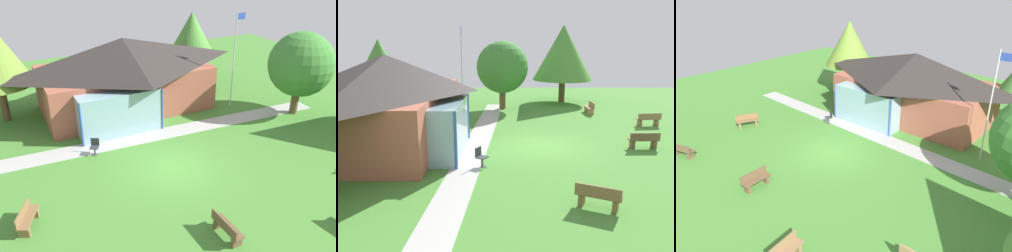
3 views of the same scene
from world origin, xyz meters
TOP-DOWN VIEW (x-y plane):
  - ground_plane at (0.00, 0.00)m, footprint 44.00×44.00m
  - pavilion at (0.43, 7.81)m, footprint 11.48×7.47m
  - footpath at (0.00, 3.39)m, footprint 22.99×2.41m
  - flagpole at (6.86, 4.91)m, footprint 0.64×0.08m
  - bench_front_right at (4.32, -7.13)m, footprint 0.60×1.54m
  - bench_mid_left at (-6.95, -1.22)m, footprint 1.03×1.55m
  - bench_front_left at (-6.10, -6.12)m, footprint 1.56×0.88m
  - bench_front_center at (-0.42, -5.09)m, footprint 0.49×1.51m
  - patio_chair_west at (-3.08, 2.91)m, footprint 0.60×0.60m
  - tree_behind_pavilion_left at (-6.82, 9.39)m, footprint 4.12×4.12m

SIDE VIEW (x-z plane):
  - ground_plane at x=0.00m, z-range 0.00..0.00m
  - footpath at x=0.00m, z-range 0.00..0.03m
  - bench_front_right at x=4.32m, z-range -0.02..0.82m
  - bench_mid_left at x=-6.95m, z-range -0.02..0.82m
  - bench_front_left at x=-6.10m, z-range -0.02..0.82m
  - bench_front_center at x=-0.42m, z-range -0.02..0.82m
  - patio_chair_west at x=-3.08m, z-range -0.01..0.85m
  - pavilion at x=0.43m, z-range 0.09..4.72m
  - flagpole at x=6.86m, z-range 0.30..6.54m
  - tree_behind_pavilion_left at x=-6.82m, z-range 1.15..7.20m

